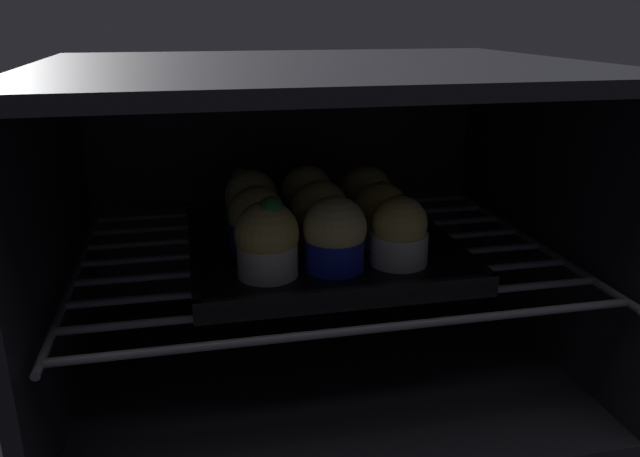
{
  "coord_description": "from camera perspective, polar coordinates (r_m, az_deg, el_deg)",
  "views": [
    {
      "loc": [
        -14.28,
        -45.14,
        40.35
      ],
      "look_at": [
        0.0,
        20.79,
        17.23
      ],
      "focal_mm": 35.23,
      "sensor_mm": 36.0,
      "label": 1
    }
  ],
  "objects": [
    {
      "name": "muffin_row2_col2",
      "position": [
        0.79,
        4.18,
        2.9
      ],
      "size": [
        6.48,
        6.48,
        7.3
      ],
      "color": "#0C8C84",
      "rests_on": "baking_tray"
    },
    {
      "name": "muffin_row1_col0",
      "position": [
        0.7,
        -5.75,
        0.65
      ],
      "size": [
        6.31,
        6.31,
        7.38
      ],
      "color": "#1928B7",
      "rests_on": "baking_tray"
    },
    {
      "name": "muffin_row2_col0",
      "position": [
        0.77,
        -6.29,
        2.39
      ],
      "size": [
        6.33,
        6.33,
        7.79
      ],
      "color": "#0C8C84",
      "rests_on": "baking_tray"
    },
    {
      "name": "muffin_row0_col1",
      "position": [
        0.64,
        1.43,
        -0.59
      ],
      "size": [
        6.6,
        6.6,
        7.79
      ],
      "color": "#1928B7",
      "rests_on": "baking_tray"
    },
    {
      "name": "baking_tray",
      "position": [
        0.72,
        0.0,
        -1.91
      ],
      "size": [
        29.43,
        29.43,
        2.2
      ],
      "color": "black",
      "rests_on": "oven_rack"
    },
    {
      "name": "muffin_row0_col2",
      "position": [
        0.66,
        7.22,
        -0.33
      ],
      "size": [
        6.12,
        6.12,
        7.35
      ],
      "color": "silver",
      "rests_on": "baking_tray"
    },
    {
      "name": "muffin_row1_col1",
      "position": [
        0.71,
        -0.3,
        1.11
      ],
      "size": [
        6.5,
        6.5,
        7.59
      ],
      "color": "red",
      "rests_on": "baking_tray"
    },
    {
      "name": "muffin_row2_col1",
      "position": [
        0.78,
        -1.2,
        2.8
      ],
      "size": [
        6.16,
        6.16,
        7.62
      ],
      "color": "red",
      "rests_on": "baking_tray"
    },
    {
      "name": "muffin_row0_col0",
      "position": [
        0.63,
        -4.83,
        -1.1
      ],
      "size": [
        6.49,
        6.49,
        8.42
      ],
      "color": "silver",
      "rests_on": "baking_tray"
    },
    {
      "name": "oven_rack",
      "position": [
        0.74,
        -0.2,
        -2.38
      ],
      "size": [
        54.8,
        42.0,
        0.8
      ],
      "color": "#51515B",
      "rests_on": "oven_cavity"
    },
    {
      "name": "oven_cavity",
      "position": [
        0.76,
        -0.87,
        1.13
      ],
      "size": [
        59.0,
        47.0,
        37.0
      ],
      "color": "black",
      "rests_on": "ground"
    },
    {
      "name": "muffin_row1_col2",
      "position": [
        0.72,
        5.5,
        1.21
      ],
      "size": [
        6.33,
        6.33,
        7.32
      ],
      "color": "silver",
      "rests_on": "baking_tray"
    }
  ]
}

